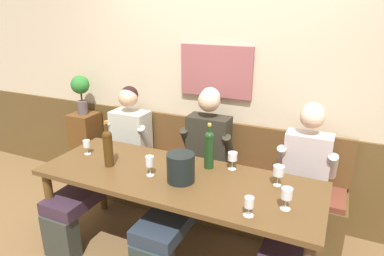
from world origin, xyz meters
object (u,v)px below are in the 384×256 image
Objects in this scene: wine_glass_mid_right at (287,195)px; ice_bucket at (181,168)px; person_center_right_seat at (299,198)px; wine_bottle_clear_water at (209,148)px; wine_glass_center_front at (249,203)px; person_center_left_seat at (112,157)px; wine_glass_by_bottle at (233,157)px; wall_bench at (209,189)px; dining_table at (177,186)px; potted_plant at (81,89)px; wine_glass_center_rear at (87,144)px; wine_glass_near_bucket at (150,162)px; wine_glass_mid_left at (279,171)px; wine_bottle_green_tall at (108,147)px; person_left_seat at (194,172)px.

ice_bucket is at bearing 175.88° from wine_glass_mid_right.
person_center_right_seat is at bearing 24.62° from ice_bucket.
wine_bottle_clear_water is 2.51× the size of wine_glass_mid_right.
wine_glass_mid_right is 1.16× the size of wine_glass_center_front.
person_center_left_seat is 8.77× the size of wine_glass_by_bottle.
wine_glass_by_bottle is (0.35, -0.41, 0.58)m from wall_bench.
dining_table is 1.78m from potted_plant.
person_center_left_seat reaches higher than wine_glass_center_rear.
wine_glass_near_bucket reaches higher than dining_table.
person_center_left_seat reaches higher than wine_glass_by_bottle.
wine_bottle_clear_water is at bearing 152.41° from wine_glass_mid_right.
wine_bottle_clear_water is (0.11, 0.30, 0.06)m from ice_bucket.
wine_glass_by_bottle is 0.40m from wine_glass_mid_left.
potted_plant is at bearing 170.38° from person_center_right_seat.
person_center_left_seat reaches higher than wine_glass_mid_left.
potted_plant is at bearing 149.36° from person_center_left_seat.
person_center_left_seat reaches higher than wine_bottle_clear_water.
dining_table is at bearing -140.07° from wine_glass_by_bottle.
wine_bottle_green_tall is 0.90× the size of potted_plant.
dining_table is 0.39m from wine_bottle_clear_water.
ice_bucket is 0.98m from wine_glass_center_rear.
person_left_seat is at bearing 18.08° from wine_glass_center_rear.
wine_glass_mid_right is at bearing -1.98° from wine_glass_near_bucket.
wine_glass_mid_right is (0.67, -0.35, -0.06)m from wine_bottle_clear_water.
ice_bucket is (0.06, -0.05, 0.19)m from dining_table.
wine_bottle_clear_water is 2.36× the size of wine_glass_near_bucket.
wine_bottle_clear_water reaches higher than wine_glass_mid_left.
person_center_right_seat is 8.79× the size of wine_glass_by_bottle.
person_left_seat reaches higher than wine_bottle_clear_water.
wall_bench is at bearing 136.17° from wine_glass_mid_right.
ice_bucket is (0.07, -0.39, 0.24)m from person_left_seat.
ice_bucket is at bearing -22.46° from person_center_left_seat.
wine_bottle_clear_water is (1.05, -0.10, 0.32)m from person_center_left_seat.
wine_bottle_green_tall is at bearing 178.69° from wine_glass_near_bucket.
person_left_seat is 3.46× the size of wine_bottle_clear_water.
wine_glass_near_bucket is (-1.07, -0.39, 0.26)m from person_center_right_seat.
wine_glass_near_bucket reaches higher than wine_glass_mid_right.
dining_table is 15.26× the size of wine_glass_by_bottle.
wine_glass_mid_left is at bearing -6.34° from wine_bottle_clear_water.
wine_glass_by_bottle is 0.34× the size of potted_plant.
person_left_seat is 0.43m from wine_glass_by_bottle.
ice_bucket is at bearing -79.48° from person_left_seat.
wine_bottle_clear_water reaches higher than wall_bench.
wall_bench is 1.16m from wine_bottle_green_tall.
potted_plant is at bearing 160.61° from wine_glass_mid_right.
ice_bucket is at bearing -155.38° from person_center_right_seat.
person_left_seat is 9.06× the size of wine_glass_by_bottle.
person_left_seat is at bearing 172.94° from wine_glass_by_bottle.
wine_glass_center_rear is (-0.90, -0.29, 0.22)m from person_left_seat.
wall_bench is 15.63× the size of wine_glass_near_bucket.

